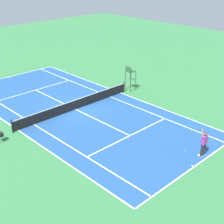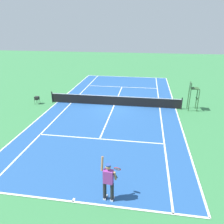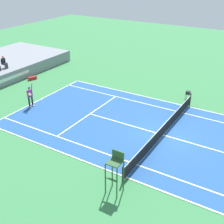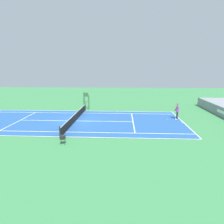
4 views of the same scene
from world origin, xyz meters
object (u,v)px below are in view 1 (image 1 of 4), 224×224
(tennis_ball, at_px, (185,150))
(ball_hopper, at_px, (0,134))
(tennis_player, at_px, (204,143))
(umpire_chair, at_px, (130,75))

(tennis_ball, height_order, ball_hopper, ball_hopper)
(tennis_player, bearing_deg, tennis_ball, -75.67)
(umpire_chair, xyz_separation_m, ball_hopper, (13.95, 0.61, -0.98))
(tennis_player, distance_m, umpire_chair, 12.70)
(ball_hopper, bearing_deg, umpire_chair, -177.51)
(tennis_player, height_order, ball_hopper, tennis_player)
(tennis_player, relative_size, umpire_chair, 0.85)
(umpire_chair, bearing_deg, ball_hopper, 2.49)
(ball_hopper, bearing_deg, tennis_player, 128.37)
(tennis_player, relative_size, tennis_ball, 30.63)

